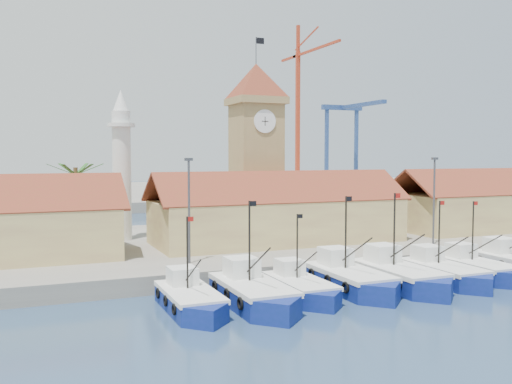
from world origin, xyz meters
name	(u,v)px	position (x,y,z in m)	size (l,w,h in m)	color
ground	(389,300)	(0.00, 0.00, 0.00)	(400.00, 400.00, 0.00)	navy
quay	(263,243)	(0.00, 24.00, 0.75)	(140.00, 32.00, 1.50)	gray
terminal	(129,194)	(0.00, 110.00, 1.00)	(240.00, 80.00, 2.00)	gray
boat_0	(191,302)	(-14.61, 2.47, 0.71)	(3.32, 9.09, 6.88)	navy
boat_1	(255,295)	(-10.06, 2.04, 0.82)	(3.82, 10.46, 7.92)	navy
boat_2	(302,289)	(-5.90, 2.79, 0.69)	(3.22, 8.82, 6.67)	navy
boat_3	(352,281)	(-1.22, 3.31, 0.82)	(3.82, 10.46, 7.92)	navy
boat_4	(401,278)	(3.08, 2.75, 0.84)	(3.91, 10.70, 8.10)	navy
boat_5	(445,274)	(7.60, 2.73, 0.75)	(3.52, 9.64, 7.29)	navy
boat_6	(479,270)	(11.59, 3.07, 0.73)	(3.42, 9.37, 7.09)	navy
hall_center	(278,219)	(0.00, 20.00, 3.99)	(27.04, 10.13, 7.61)	#D9CA77
hall_right	(505,208)	(32.00, 20.00, 3.99)	(31.20, 10.13, 7.61)	#D9CA77
clock_tower	(256,145)	(0.00, 26.00, 11.96)	(5.80, 5.80, 22.70)	#A08352
minaret	(122,165)	(-15.00, 28.00, 9.73)	(3.00, 3.00, 16.30)	silver
palm_tree	(76,199)	(-20.00, 26.00, 6.25)	(5.60, 5.03, 8.39)	brown
lamp_posts	(318,201)	(0.50, 12.00, 6.48)	(80.70, 0.25, 9.03)	#3F3F44
crane_red_right	(300,98)	(45.08, 103.74, 26.17)	(1.00, 31.91, 43.67)	#B6361C
gantry	(348,122)	(62.00, 106.65, 20.04)	(13.00, 22.00, 23.20)	navy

